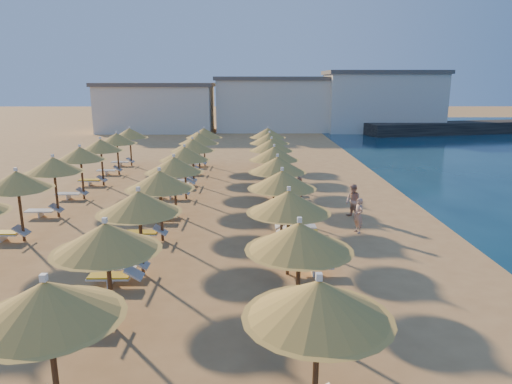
{
  "coord_description": "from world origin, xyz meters",
  "views": [
    {
      "loc": [
        0.8,
        -18.08,
        6.65
      ],
      "look_at": [
        0.98,
        4.0,
        1.3
      ],
      "focal_mm": 32.0,
      "sensor_mm": 36.0,
      "label": 1
    }
  ],
  "objects_px": {
    "beachgoer_a": "(358,216)",
    "beachgoer_c": "(299,192)",
    "jetty": "(473,127)",
    "parasol_row_east": "(279,173)",
    "parasol_row_west": "(168,173)",
    "beachgoer_b": "(353,201)"
  },
  "relations": [
    {
      "from": "jetty",
      "to": "beachgoer_a",
      "type": "bearing_deg",
      "value": -133.82
    },
    {
      "from": "parasol_row_east",
      "to": "parasol_row_west",
      "type": "height_order",
      "value": "same"
    },
    {
      "from": "parasol_row_west",
      "to": "parasol_row_east",
      "type": "bearing_deg",
      "value": 0.0
    },
    {
      "from": "beachgoer_a",
      "to": "beachgoer_b",
      "type": "distance_m",
      "value": 2.33
    },
    {
      "from": "parasol_row_west",
      "to": "beachgoer_b",
      "type": "relative_size",
      "value": 20.68
    },
    {
      "from": "parasol_row_west",
      "to": "beachgoer_a",
      "type": "relative_size",
      "value": 22.12
    },
    {
      "from": "parasol_row_east",
      "to": "beachgoer_b",
      "type": "height_order",
      "value": "parasol_row_east"
    },
    {
      "from": "beachgoer_a",
      "to": "beachgoer_c",
      "type": "bearing_deg",
      "value": -172.21
    },
    {
      "from": "jetty",
      "to": "beachgoer_c",
      "type": "bearing_deg",
      "value": -138.99
    },
    {
      "from": "parasol_row_east",
      "to": "beachgoer_c",
      "type": "distance_m",
      "value": 4.06
    },
    {
      "from": "parasol_row_east",
      "to": "beachgoer_a",
      "type": "bearing_deg",
      "value": -12.79
    },
    {
      "from": "parasol_row_east",
      "to": "parasol_row_west",
      "type": "distance_m",
      "value": 5.11
    },
    {
      "from": "parasol_row_east",
      "to": "beachgoer_c",
      "type": "xyz_separation_m",
      "value": [
        1.28,
        3.43,
        -1.76
      ]
    },
    {
      "from": "jetty",
      "to": "parasol_row_west",
      "type": "bearing_deg",
      "value": -142.44
    },
    {
      "from": "parasol_row_west",
      "to": "beachgoer_c",
      "type": "xyz_separation_m",
      "value": [
        6.39,
        3.43,
        -1.76
      ]
    },
    {
      "from": "jetty",
      "to": "beachgoer_c",
      "type": "xyz_separation_m",
      "value": [
        -26.85,
        -36.82,
        0.11
      ]
    },
    {
      "from": "jetty",
      "to": "parasol_row_east",
      "type": "distance_m",
      "value": 49.14
    },
    {
      "from": "parasol_row_east",
      "to": "beachgoer_c",
      "type": "height_order",
      "value": "parasol_row_east"
    },
    {
      "from": "parasol_row_east",
      "to": "beachgoer_b",
      "type": "xyz_separation_m",
      "value": [
        3.78,
        1.51,
        -1.76
      ]
    },
    {
      "from": "beachgoer_a",
      "to": "beachgoer_c",
      "type": "xyz_separation_m",
      "value": [
        -2.25,
        4.23,
        0.06
      ]
    },
    {
      "from": "parasol_row_east",
      "to": "beachgoer_a",
      "type": "relative_size",
      "value": 22.12
    },
    {
      "from": "jetty",
      "to": "parasol_row_west",
      "type": "xyz_separation_m",
      "value": [
        -33.24,
        -40.25,
        1.86
      ]
    }
  ]
}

